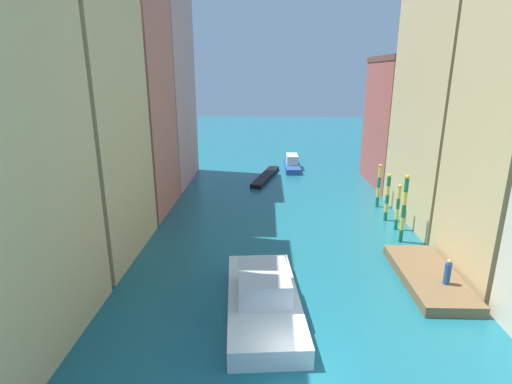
{
  "coord_description": "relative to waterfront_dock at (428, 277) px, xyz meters",
  "views": [
    {
      "loc": [
        -1.41,
        -13.79,
        12.11
      ],
      "look_at": [
        -2.42,
        21.38,
        1.5
      ],
      "focal_mm": 27.75,
      "sensor_mm": 36.0,
      "label": 1
    }
  ],
  "objects": [
    {
      "name": "gondola_black",
      "position": [
        -9.95,
        24.11,
        -0.07
      ],
      "size": [
        3.42,
        9.47,
        0.48
      ],
      "color": "black",
      "rests_on": "ground"
    },
    {
      "name": "building_left_3",
      "position": [
        -22.08,
        22.88,
        10.48
      ],
      "size": [
        6.87,
        11.19,
        21.54
      ],
      "color": "tan",
      "rests_on": "ground"
    },
    {
      "name": "mooring_pole_3",
      "position": [
        0.6,
        13.99,
        1.8
      ],
      "size": [
        0.34,
        0.34,
        4.12
      ],
      "color": "#197247",
      "rests_on": "ground"
    },
    {
      "name": "building_left_1",
      "position": [
        -22.08,
        3.48,
        10.5
      ],
      "size": [
        6.87,
        9.45,
        21.59
      ],
      "color": "#DBB77A",
      "rests_on": "ground"
    },
    {
      "name": "mooring_pole_2",
      "position": [
        0.35,
        10.36,
        1.8
      ],
      "size": [
        0.35,
        0.35,
        4.12
      ],
      "color": "#197247",
      "rests_on": "ground"
    },
    {
      "name": "vaporetto_white",
      "position": [
        -9.95,
        -3.38,
        0.5
      ],
      "size": [
        4.41,
        9.39,
        2.32
      ],
      "color": "white",
      "rests_on": "ground"
    },
    {
      "name": "waterfront_dock",
      "position": [
        0.0,
        0.0,
        0.0
      ],
      "size": [
        3.23,
        7.7,
        0.61
      ],
      "color": "brown",
      "rests_on": "ground"
    },
    {
      "name": "motorboat_0",
      "position": [
        -6.51,
        29.53,
        0.33
      ],
      "size": [
        1.84,
        7.8,
        1.82
      ],
      "color": "#234C93",
      "rests_on": "ground"
    },
    {
      "name": "person_on_dock",
      "position": [
        0.43,
        -1.37,
        1.02
      ],
      "size": [
        0.36,
        0.36,
        1.53
      ],
      "color": "#234C93",
      "rests_on": "waterfront_dock"
    },
    {
      "name": "building_right_3",
      "position": [
        5.28,
        22.25,
        6.62
      ],
      "size": [
        6.87,
        10.68,
        13.84
      ],
      "color": "#B25147",
      "rests_on": "ground"
    },
    {
      "name": "ground_plane",
      "position": [
        -8.4,
        16.59,
        -0.31
      ],
      "size": [
        154.0,
        154.0,
        0.0
      ],
      "primitive_type": "plane",
      "color": "#196070"
    },
    {
      "name": "mooring_pole_1",
      "position": [
        0.6,
        8.31,
        1.63
      ],
      "size": [
        0.31,
        0.31,
        3.77
      ],
      "color": "#197247",
      "rests_on": "ground"
    },
    {
      "name": "building_right_2",
      "position": [
        5.28,
        11.03,
        9.67
      ],
      "size": [
        6.87,
        11.78,
        19.93
      ],
      "color": "#DBB77A",
      "rests_on": "ground"
    },
    {
      "name": "building_left_2",
      "position": [
        -22.08,
        12.87,
        9.51
      ],
      "size": [
        6.87,
        8.6,
        19.63
      ],
      "color": "#C6705B",
      "rests_on": "ground"
    },
    {
      "name": "mooring_pole_0",
      "position": [
        0.2,
        5.85,
        2.33
      ],
      "size": [
        0.33,
        0.33,
        5.16
      ],
      "color": "#197247",
      "rests_on": "ground"
    }
  ]
}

